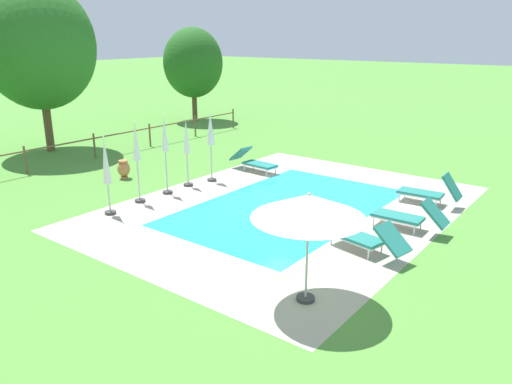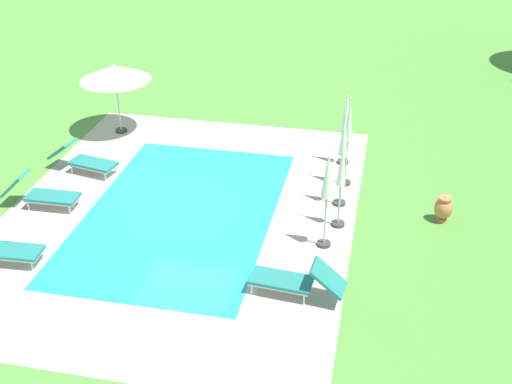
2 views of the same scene
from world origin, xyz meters
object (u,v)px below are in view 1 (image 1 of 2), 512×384
object	(u,v)px
sun_lounger_north_near_steps	(254,161)
tree_west_mid	(38,46)
sun_lounger_north_end	(408,216)
sun_lounger_north_mid	(366,238)
patio_umbrella_closed_row_east	(106,166)
sun_lounger_north_far	(429,192)
patio_umbrella_closed_row_mid_east	(187,144)
patio_umbrella_closed_row_west	(211,133)
patio_umbrella_closed_row_centre	(136,150)
patio_umbrella_closed_row_mid_west	(165,143)
tree_far_west	(193,63)
terracotta_urn_near_fence	(124,169)
patio_umbrella_open_foreground	(309,207)

from	to	relation	value
sun_lounger_north_near_steps	tree_west_mid	distance (m)	10.42
sun_lounger_north_end	tree_west_mid	size ratio (longest dim) A/B	0.27
sun_lounger_north_mid	patio_umbrella_closed_row_east	distance (m)	7.33
sun_lounger_north_far	patio_umbrella_closed_row_mid_east	distance (m)	7.83
patio_umbrella_closed_row_west	patio_umbrella_closed_row_mid_east	distance (m)	0.99
patio_umbrella_closed_row_centre	tree_west_mid	world-z (taller)	tree_west_mid
patio_umbrella_closed_row_mid_west	patio_umbrella_closed_row_east	world-z (taller)	patio_umbrella_closed_row_mid_west
sun_lounger_north_end	tree_far_west	bearing A→B (deg)	60.94
sun_lounger_north_far	tree_far_west	bearing A→B (deg)	67.28
sun_lounger_north_near_steps	terracotta_urn_near_fence	distance (m)	4.74
sun_lounger_north_near_steps	tree_far_west	xyz separation A→B (m)	(7.03, 9.87, 2.96)
sun_lounger_north_far	patio_umbrella_closed_row_mid_east	world-z (taller)	patio_umbrella_closed_row_mid_east
patio_umbrella_open_foreground	tree_far_west	bearing A→B (deg)	49.67
sun_lounger_north_end	patio_umbrella_closed_row_west	bearing A→B (deg)	87.70
patio_umbrella_closed_row_mid_west	patio_umbrella_closed_row_centre	size ratio (longest dim) A/B	1.01
sun_lounger_north_mid	tree_west_mid	size ratio (longest dim) A/B	0.29
patio_umbrella_closed_row_west	patio_umbrella_closed_row_east	distance (m)	4.28
patio_umbrella_closed_row_east	tree_west_mid	size ratio (longest dim) A/B	0.32
patio_umbrella_closed_row_west	patio_umbrella_closed_row_mid_west	bearing A→B (deg)	175.13
patio_umbrella_closed_row_east	tree_far_west	distance (m)	16.37
terracotta_urn_near_fence	tree_west_mid	xyz separation A→B (m)	(0.84, 6.09, 4.11)
sun_lounger_north_far	patio_umbrella_closed_row_east	size ratio (longest dim) A/B	0.81
sun_lounger_north_far	sun_lounger_north_end	world-z (taller)	sun_lounger_north_far
sun_lounger_north_end	terracotta_urn_near_fence	world-z (taller)	sun_lounger_north_end
sun_lounger_north_end	terracotta_urn_near_fence	size ratio (longest dim) A/B	2.94
sun_lounger_north_far	patio_umbrella_closed_row_east	distance (m)	9.48
sun_lounger_north_near_steps	sun_lounger_north_end	bearing A→B (deg)	-108.13
patio_umbrella_closed_row_mid_east	terracotta_urn_near_fence	bearing A→B (deg)	106.58
patio_umbrella_closed_row_mid_west	tree_far_west	bearing A→B (deg)	40.51
sun_lounger_north_end	tree_west_mid	world-z (taller)	tree_west_mid
sun_lounger_north_far	tree_west_mid	xyz separation A→B (m)	(-2.92, 15.70, 4.07)
patio_umbrella_open_foreground	patio_umbrella_closed_row_west	size ratio (longest dim) A/B	0.89
sun_lounger_north_mid	tree_far_west	bearing A→B (deg)	55.59
patio_umbrella_closed_row_west	tree_west_mid	world-z (taller)	tree_west_mid
sun_lounger_north_near_steps	patio_umbrella_closed_row_east	xyz separation A→B (m)	(-6.20, 0.43, 1.04)
patio_umbrella_closed_row_west	patio_umbrella_closed_row_mid_west	world-z (taller)	patio_umbrella_closed_row_mid_west
patio_umbrella_closed_row_mid_east	patio_umbrella_closed_row_east	distance (m)	3.35
sun_lounger_north_mid	patio_umbrella_closed_row_centre	xyz separation A→B (m)	(-0.76, 7.15, 1.25)
patio_umbrella_closed_row_west	tree_west_mid	distance (m)	9.26
terracotta_urn_near_fence	patio_umbrella_closed_row_west	bearing A→B (deg)	-58.40
sun_lounger_north_mid	patio_umbrella_closed_row_mid_east	size ratio (longest dim) A/B	0.89
tree_far_west	tree_west_mid	world-z (taller)	tree_west_mid
patio_umbrella_closed_row_east	tree_far_west	size ratio (longest dim) A/B	0.43
patio_umbrella_open_foreground	patio_umbrella_closed_row_west	distance (m)	8.60
sun_lounger_north_near_steps	patio_umbrella_closed_row_centre	distance (m)	5.17
sun_lounger_north_far	patio_umbrella_closed_row_mid_west	world-z (taller)	patio_umbrella_closed_row_mid_west
sun_lounger_north_near_steps	sun_lounger_north_far	bearing A→B (deg)	-88.47
sun_lounger_north_end	patio_umbrella_closed_row_west	size ratio (longest dim) A/B	0.79
patio_umbrella_closed_row_west	patio_umbrella_closed_row_centre	xyz separation A→B (m)	(-3.05, 0.20, -0.06)
terracotta_urn_near_fence	tree_west_mid	size ratio (longest dim) A/B	0.09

